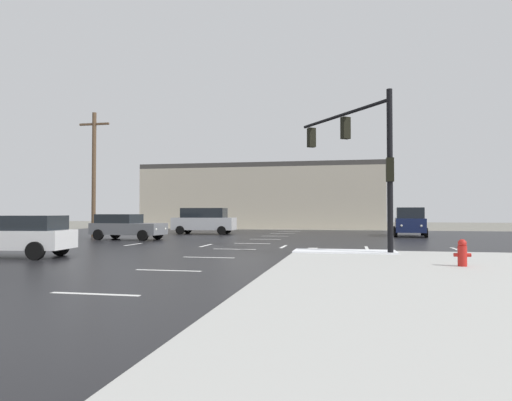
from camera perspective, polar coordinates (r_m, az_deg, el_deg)
ground_plane at (r=23.51m, az=-1.47°, el=-5.65°), size 120.00×120.00×0.00m
road_asphalt at (r=23.51m, az=-1.47°, el=-5.62°), size 44.00×44.00×0.02m
snow_strip_curbside at (r=18.93m, az=10.76°, el=-6.12°), size 4.00×1.60×0.06m
lane_markings at (r=21.92m, az=0.81°, el=-5.89°), size 36.15×36.15×0.01m
traffic_signal_mast at (r=19.95m, az=12.72°, el=6.22°), size 3.90×5.36×6.29m
fire_hydrant at (r=15.02m, az=23.91°, el=-5.85°), size 0.48×0.26×0.79m
strip_building_background at (r=52.34m, az=0.92°, el=0.48°), size 26.14×8.00×6.96m
suv_silver at (r=36.66m, az=-6.36°, el=-2.42°), size 4.90×2.32×2.03m
suv_navy at (r=34.89m, az=18.27°, el=-2.41°), size 2.47×4.95×2.03m
sedan_grey at (r=30.05m, az=-15.61°, el=-3.05°), size 4.66×2.37×1.58m
sedan_white at (r=19.83m, az=-27.47°, el=-3.80°), size 4.68×2.45×1.58m
utility_pole_far at (r=34.16m, az=-19.21°, el=3.35°), size 2.20×0.28×8.63m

